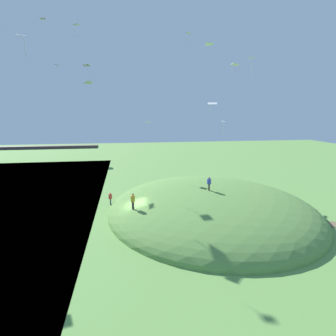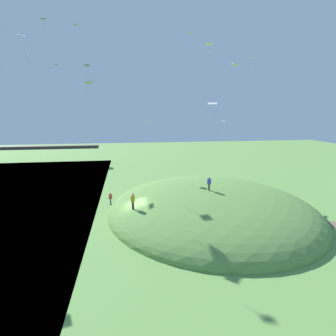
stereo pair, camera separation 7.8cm
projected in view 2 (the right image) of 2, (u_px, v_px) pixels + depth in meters
ground_plane at (135, 220)px, 30.56m from camera, size 160.00×160.00×0.00m
grass_hill at (211, 210)px, 33.55m from camera, size 24.97×27.62×5.83m
person_watching_kites at (209, 182)px, 31.58m from camera, size 0.51×0.51×1.61m
person_near_shore at (110, 197)px, 35.43m from camera, size 0.45×0.45×1.66m
person_walking_path at (133, 199)px, 28.62m from camera, size 0.62×0.62×1.79m
kite_2 at (57, 65)px, 43.66m from camera, size 0.91×1.19×1.45m
kite_3 at (251, 59)px, 30.32m from camera, size 0.95×0.99×2.11m
kite_4 at (209, 44)px, 39.19m from camera, size 1.17×0.87×1.46m
kite_5 at (87, 66)px, 39.36m from camera, size 0.98×0.71×2.00m
kite_6 at (22, 37)px, 24.58m from camera, size 1.01×0.90×2.27m
kite_7 at (212, 104)px, 32.57m from camera, size 1.32×1.11×1.87m
kite_8 at (148, 122)px, 39.27m from camera, size 1.11×1.18×1.49m
kite_9 at (235, 65)px, 29.55m from camera, size 0.67×0.95×1.23m
kite_10 at (189, 34)px, 42.60m from camera, size 0.92×1.14×2.16m
kite_12 at (77, 25)px, 32.06m from camera, size 1.05×1.01×1.57m
kite_13 at (89, 83)px, 33.34m from camera, size 1.28×1.30×1.21m
kite_14 at (43, 19)px, 37.22m from camera, size 0.90×0.75×1.31m
kite_15 at (223, 122)px, 40.58m from camera, size 0.94×1.02×2.05m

